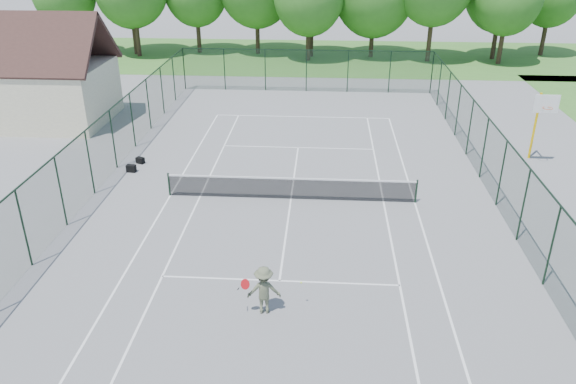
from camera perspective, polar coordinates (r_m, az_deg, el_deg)
name	(u,v)px	position (r m, az deg, el deg)	size (l,w,h in m)	color
ground	(291,199)	(25.11, 0.30, -0.71)	(140.00, 140.00, 0.00)	gray
grass_far	(311,56)	(53.65, 2.34, 13.61)	(80.00, 16.00, 0.01)	#478230
court_lines	(291,199)	(25.11, 0.30, -0.70)	(11.05, 23.85, 0.01)	white
tennis_net	(291,187)	(24.86, 0.31, 0.48)	(11.08, 0.08, 1.10)	black
fence_enclosure	(291,167)	(24.46, 0.31, 2.57)	(18.05, 36.05, 3.02)	#1B3723
utility_building	(36,71)	(37.68, -24.22, 11.13)	(8.60, 6.27, 6.63)	beige
basketball_goal	(541,114)	(30.94, 24.33, 7.26)	(1.20, 1.43, 3.65)	#FAC006
sports_bag_a	(131,168)	(28.87, -15.64, 2.32)	(0.45, 0.27, 0.36)	black
sports_bag_b	(140,160)	(29.81, -14.78, 3.13)	(0.41, 0.25, 0.32)	black
tennis_player	(264,290)	(17.75, -2.47, -9.92)	(2.03, 0.79, 1.63)	#5B6146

